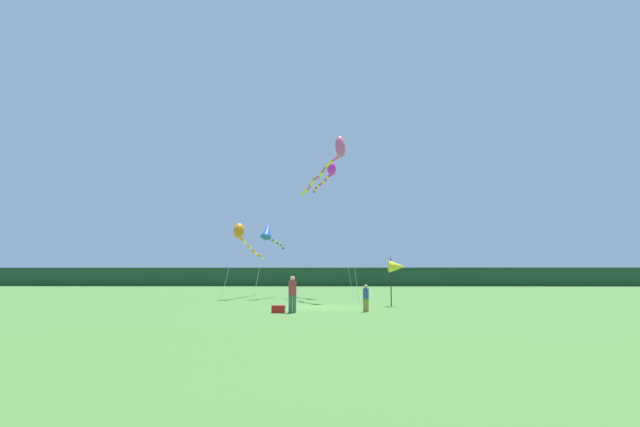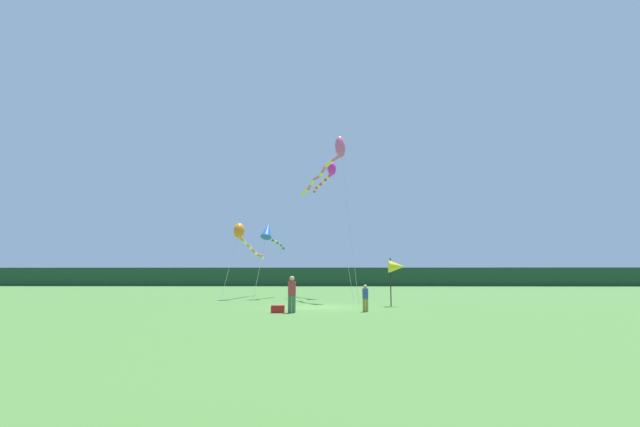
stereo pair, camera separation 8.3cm
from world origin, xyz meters
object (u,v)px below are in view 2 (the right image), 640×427
at_px(person_adult, 292,292).
at_px(person_child, 365,297).
at_px(cooler_box, 278,309).
at_px(kite_blue, 269,232).
at_px(kite_rainbow, 334,156).
at_px(banner_flag_pole, 396,267).
at_px(kite_magenta, 330,172).
at_px(kite_orange, 243,236).

distance_m(person_adult, person_child, 3.49).
bearing_deg(cooler_box, kite_blue, 100.09).
distance_m(kite_blue, kite_rainbow, 7.47).
distance_m(person_child, banner_flag_pole, 4.53).
relative_size(person_child, kite_magenta, 0.12).
bearing_deg(cooler_box, kite_magenta, 80.47).
bearing_deg(kite_magenta, banner_flag_pole, -69.02).
bearing_deg(kite_magenta, kite_rainbow, -86.50).
xyz_separation_m(cooler_box, banner_flag_pole, (6.08, 4.45, 1.99)).
bearing_deg(kite_rainbow, kite_blue, 150.61).
bearing_deg(banner_flag_pole, person_adult, -140.56).
bearing_deg(kite_blue, banner_flag_pole, -43.00).
xyz_separation_m(kite_rainbow, kite_orange, (-6.75, 2.77, -5.31)).
distance_m(person_adult, kite_orange, 13.60).
relative_size(banner_flag_pole, kite_blue, 0.45).
relative_size(cooler_box, kite_rainbow, 0.05).
distance_m(cooler_box, kite_rainbow, 13.79).
height_order(person_adult, kite_rainbow, kite_rainbow).
distance_m(person_adult, cooler_box, 0.99).
relative_size(banner_flag_pole, kite_magenta, 0.25).
relative_size(person_child, kite_blue, 0.21).
xyz_separation_m(banner_flag_pole, kite_orange, (-10.17, 7.74, 2.41)).
xyz_separation_m(person_adult, banner_flag_pole, (5.45, 4.48, 1.23)).
bearing_deg(kite_magenta, person_child, -82.92).
relative_size(banner_flag_pole, kite_orange, 0.30).
xyz_separation_m(person_child, cooler_box, (-4.04, -0.67, -0.54)).
relative_size(kite_blue, kite_rainbow, 0.53).
bearing_deg(kite_rainbow, kite_orange, 157.67).
distance_m(person_adult, kite_magenta, 16.84).
relative_size(cooler_box, kite_orange, 0.07).
bearing_deg(kite_blue, person_child, -61.58).
bearing_deg(kite_orange, kite_rainbow, -22.33).
height_order(person_adult, cooler_box, person_adult).
xyz_separation_m(person_child, kite_orange, (-8.13, 11.52, 3.86)).
bearing_deg(person_child, person_adult, -168.29).
bearing_deg(cooler_box, person_adult, -3.31).
bearing_deg(person_adult, kite_rainbow, 77.92).
bearing_deg(kite_orange, kite_blue, -1.70).
height_order(person_adult, banner_flag_pole, banner_flag_pole).
relative_size(person_adult, cooler_box, 2.78).
bearing_deg(kite_blue, kite_rainbow, -29.39).
relative_size(kite_rainbow, kite_orange, 1.24).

